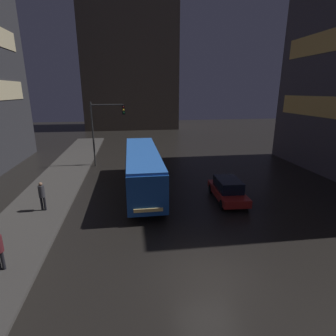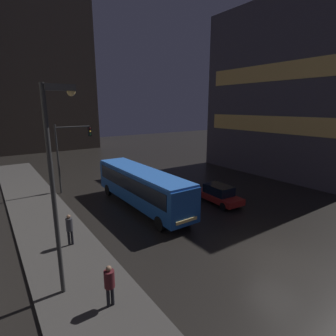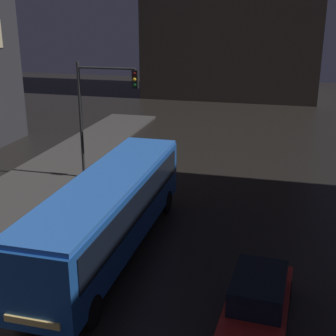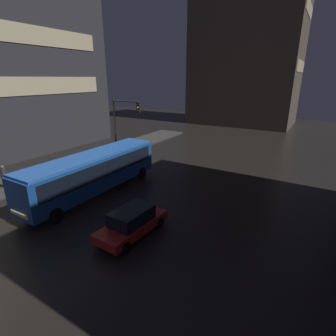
{
  "view_description": "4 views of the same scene",
  "coord_description": "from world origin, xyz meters",
  "px_view_note": "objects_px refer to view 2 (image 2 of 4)",
  "views": [
    {
      "loc": [
        -2.99,
        -8.53,
        7.34
      ],
      "look_at": [
        -0.08,
        10.93,
        1.55
      ],
      "focal_mm": 28.0,
      "sensor_mm": 36.0,
      "label": 1
    },
    {
      "loc": [
        -11.78,
        -6.87,
        7.89
      ],
      "look_at": [
        2.29,
        13.08,
        2.16
      ],
      "focal_mm": 28.0,
      "sensor_mm": 36.0,
      "label": 2
    },
    {
      "loc": [
        4.01,
        -4.4,
        8.78
      ],
      "look_at": [
        -0.69,
        13.84,
        2.47
      ],
      "focal_mm": 50.0,
      "sensor_mm": 36.0,
      "label": 3
    },
    {
      "loc": [
        11.71,
        -2.08,
        8.19
      ],
      "look_at": [
        2.49,
        13.39,
        1.99
      ],
      "focal_mm": 28.0,
      "sensor_mm": 36.0,
      "label": 4
    }
  ],
  "objects_px": {
    "bus_near": "(141,184)",
    "traffic_light_main": "(70,146)",
    "street_lamp_sidewalk": "(56,164)",
    "pedestrian_near": "(70,227)",
    "car_taxi": "(218,194)",
    "pedestrian_mid": "(109,282)"
  },
  "relations": [
    {
      "from": "car_taxi",
      "to": "traffic_light_main",
      "type": "distance_m",
      "value": 14.13
    },
    {
      "from": "bus_near",
      "to": "pedestrian_mid",
      "type": "relative_size",
      "value": 6.46
    },
    {
      "from": "car_taxi",
      "to": "traffic_light_main",
      "type": "bearing_deg",
      "value": -45.68
    },
    {
      "from": "bus_near",
      "to": "street_lamp_sidewalk",
      "type": "bearing_deg",
      "value": 42.5
    },
    {
      "from": "bus_near",
      "to": "street_lamp_sidewalk",
      "type": "height_order",
      "value": "street_lamp_sidewalk"
    },
    {
      "from": "pedestrian_near",
      "to": "pedestrian_mid",
      "type": "height_order",
      "value": "pedestrian_near"
    },
    {
      "from": "bus_near",
      "to": "traffic_light_main",
      "type": "relative_size",
      "value": 1.79
    },
    {
      "from": "traffic_light_main",
      "to": "bus_near",
      "type": "bearing_deg",
      "value": -65.85
    },
    {
      "from": "pedestrian_near",
      "to": "street_lamp_sidewalk",
      "type": "height_order",
      "value": "street_lamp_sidewalk"
    },
    {
      "from": "pedestrian_near",
      "to": "pedestrian_mid",
      "type": "bearing_deg",
      "value": -96.94
    },
    {
      "from": "car_taxi",
      "to": "pedestrian_mid",
      "type": "distance_m",
      "value": 13.5
    },
    {
      "from": "traffic_light_main",
      "to": "street_lamp_sidewalk",
      "type": "height_order",
      "value": "street_lamp_sidewalk"
    },
    {
      "from": "traffic_light_main",
      "to": "street_lamp_sidewalk",
      "type": "xyz_separation_m",
      "value": [
        -4.22,
        -14.26,
        1.43
      ]
    },
    {
      "from": "pedestrian_mid",
      "to": "traffic_light_main",
      "type": "xyz_separation_m",
      "value": [
        3.1,
        16.2,
        3.09
      ]
    },
    {
      "from": "pedestrian_near",
      "to": "traffic_light_main",
      "type": "distance_m",
      "value": 11.31
    },
    {
      "from": "bus_near",
      "to": "pedestrian_mid",
      "type": "distance_m",
      "value": 10.91
    },
    {
      "from": "bus_near",
      "to": "street_lamp_sidewalk",
      "type": "xyz_separation_m",
      "value": [
        -7.54,
        -6.86,
        3.84
      ]
    },
    {
      "from": "car_taxi",
      "to": "street_lamp_sidewalk",
      "type": "height_order",
      "value": "street_lamp_sidewalk"
    },
    {
      "from": "bus_near",
      "to": "pedestrian_mid",
      "type": "bearing_deg",
      "value": 54.06
    },
    {
      "from": "traffic_light_main",
      "to": "pedestrian_mid",
      "type": "bearing_deg",
      "value": -100.84
    },
    {
      "from": "car_taxi",
      "to": "pedestrian_near",
      "type": "xyz_separation_m",
      "value": [
        -12.1,
        -0.16,
        0.47
      ]
    },
    {
      "from": "car_taxi",
      "to": "street_lamp_sidewalk",
      "type": "bearing_deg",
      "value": 19.74
    }
  ]
}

